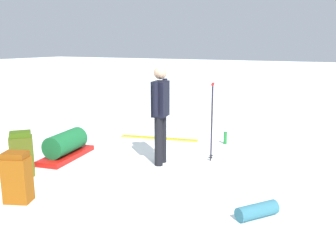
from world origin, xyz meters
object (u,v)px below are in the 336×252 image
(backpack_bright, at_px, (17,178))
(ski_poles_planted_near, at_px, (212,118))
(skier_standing, at_px, (160,110))
(sleeping_mat_rolled, at_px, (257,211))
(backpack_large_dark, at_px, (22,154))
(ski_pair_near, at_px, (159,138))
(thermos_bottle, at_px, (225,138))
(gear_sled, at_px, (66,146))

(backpack_bright, xyz_separation_m, ski_poles_planted_near, (2.89, -1.63, 0.43))
(skier_standing, xyz_separation_m, ski_poles_planted_near, (0.62, -0.71, -0.18))
(sleeping_mat_rolled, bearing_deg, backpack_large_dark, 93.47)
(backpack_large_dark, bearing_deg, sleeping_mat_rolled, -86.53)
(backpack_large_dark, xyz_separation_m, backpack_bright, (-0.76, -0.76, -0.01))
(ski_pair_near, relative_size, thermos_bottle, 6.72)
(backpack_bright, xyz_separation_m, thermos_bottle, (4.03, -1.52, -0.21))
(ski_poles_planted_near, height_order, thermos_bottle, ski_poles_planted_near)
(skier_standing, xyz_separation_m, backpack_large_dark, (-1.51, 1.69, -0.60))
(skier_standing, distance_m, thermos_bottle, 2.03)
(skier_standing, bearing_deg, backpack_bright, 157.77)
(gear_sled, xyz_separation_m, thermos_bottle, (2.26, -2.30, -0.09))
(ski_poles_planted_near, xyz_separation_m, sleeping_mat_rolled, (-1.91, -1.31, -0.68))
(ski_pair_near, distance_m, backpack_large_dark, 3.16)
(gear_sled, distance_m, thermos_bottle, 3.23)
(skier_standing, relative_size, sleeping_mat_rolled, 3.09)
(ski_pair_near, relative_size, sleeping_mat_rolled, 3.18)
(ski_pair_near, xyz_separation_m, backpack_bright, (-3.78, 0.07, 0.32))
(gear_sled, bearing_deg, ski_pair_near, -22.90)
(backpack_bright, bearing_deg, backpack_large_dark, 45.19)
(ski_poles_planted_near, bearing_deg, backpack_bright, 150.49)
(sleeping_mat_rolled, bearing_deg, skier_standing, 57.45)
(ski_pair_near, xyz_separation_m, sleeping_mat_rolled, (-2.80, -2.88, 0.08))
(skier_standing, bearing_deg, backpack_large_dark, 131.85)
(backpack_bright, bearing_deg, gear_sled, 23.86)
(backpack_bright, distance_m, ski_poles_planted_near, 3.35)
(ski_poles_planted_near, bearing_deg, gear_sled, 114.80)
(backpack_large_dark, relative_size, sleeping_mat_rolled, 1.30)
(skier_standing, height_order, backpack_bright, skier_standing)
(ski_pair_near, xyz_separation_m, ski_poles_planted_near, (-0.90, -1.57, 0.76))
(skier_standing, relative_size, ski_poles_planted_near, 1.22)
(gear_sled, bearing_deg, sleeping_mat_rolled, -101.94)
(ski_pair_near, bearing_deg, thermos_bottle, -80.37)
(ski_pair_near, bearing_deg, backpack_bright, 178.98)
(backpack_bright, bearing_deg, sleeping_mat_rolled, -71.57)
(skier_standing, bearing_deg, sleeping_mat_rolled, -122.55)
(backpack_large_dark, bearing_deg, skier_standing, -48.15)
(backpack_bright, height_order, sleeping_mat_rolled, backpack_bright)
(ski_pair_near, bearing_deg, skier_standing, -150.38)
(backpack_bright, xyz_separation_m, sleeping_mat_rolled, (0.98, -2.95, -0.25))
(skier_standing, xyz_separation_m, ski_pair_near, (1.51, 0.86, -0.94))
(backpack_large_dark, height_order, ski_poles_planted_near, ski_poles_planted_near)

